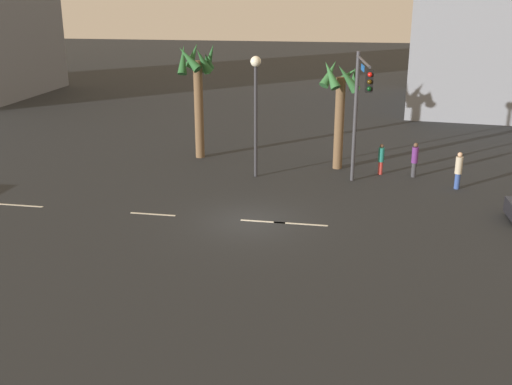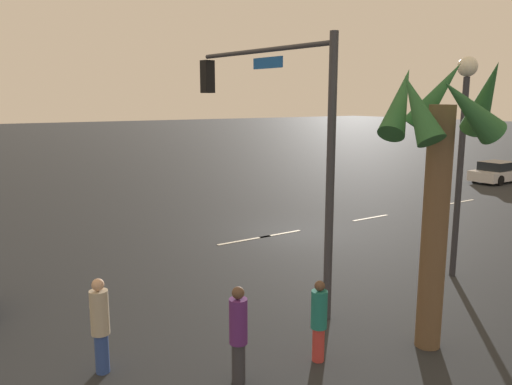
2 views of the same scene
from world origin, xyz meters
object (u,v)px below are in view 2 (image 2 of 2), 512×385
(car_0, at_px, (498,172))
(pedestrian_1, at_px, (238,332))
(streetlamp, at_px, (463,127))
(pedestrian_0, at_px, (100,323))
(traffic_signal, at_px, (281,127))
(pedestrian_2, at_px, (319,319))
(palm_tree_0, at_px, (439,150))

(car_0, height_order, pedestrian_1, pedestrian_1)
(streetlamp, height_order, pedestrian_0, streetlamp)
(pedestrian_0, distance_m, pedestrian_1, 2.70)
(traffic_signal, xyz_separation_m, pedestrian_2, (1.30, 3.14, -3.67))
(pedestrian_1, xyz_separation_m, pedestrian_2, (-1.77, 0.20, -0.10))
(pedestrian_0, bearing_deg, traffic_signal, -167.13)
(pedestrian_0, distance_m, palm_tree_0, 7.52)
(traffic_signal, bearing_deg, pedestrian_0, 12.87)
(traffic_signal, height_order, streetlamp, traffic_signal)
(car_0, height_order, palm_tree_0, palm_tree_0)
(car_0, bearing_deg, traffic_signal, 18.97)
(pedestrian_1, bearing_deg, pedestrian_0, -40.77)
(car_0, relative_size, streetlamp, 0.66)
(traffic_signal, relative_size, pedestrian_2, 3.94)
(traffic_signal, relative_size, pedestrian_0, 3.52)
(pedestrian_0, xyz_separation_m, pedestrian_2, (-3.82, 1.97, -0.11))
(streetlamp, distance_m, pedestrian_2, 7.78)
(streetlamp, height_order, pedestrian_2, streetlamp)
(streetlamp, xyz_separation_m, pedestrian_2, (6.70, 1.66, -3.59))
(car_0, bearing_deg, pedestrian_0, 17.90)
(pedestrian_0, relative_size, pedestrian_2, 1.12)
(traffic_signal, bearing_deg, streetlamp, 164.75)
(car_0, distance_m, pedestrian_2, 26.99)
(pedestrian_2, bearing_deg, pedestrian_0, -27.26)
(pedestrian_2, bearing_deg, traffic_signal, -112.44)
(pedestrian_0, height_order, palm_tree_0, palm_tree_0)
(pedestrian_2, bearing_deg, car_0, -155.62)
(pedestrian_0, height_order, pedestrian_1, pedestrian_0)
(palm_tree_0, bearing_deg, pedestrian_1, -13.17)
(streetlamp, bearing_deg, palm_tree_0, 29.51)
(car_0, relative_size, traffic_signal, 0.63)
(traffic_signal, relative_size, streetlamp, 1.05)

